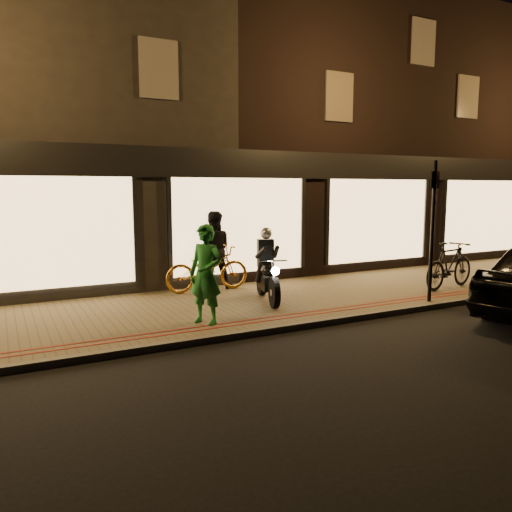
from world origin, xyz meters
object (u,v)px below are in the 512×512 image
(motorcycle, at_px, (267,273))
(person_green, at_px, (206,274))
(sign_post, at_px, (433,224))
(bicycle_gold, at_px, (207,269))

(motorcycle, bearing_deg, person_green, -132.77)
(sign_post, distance_m, person_green, 5.04)
(motorcycle, distance_m, sign_post, 3.66)
(motorcycle, height_order, sign_post, sign_post)
(motorcycle, bearing_deg, bicycle_gold, 132.51)
(bicycle_gold, xyz_separation_m, person_green, (-1.10, -2.67, 0.36))
(bicycle_gold, distance_m, person_green, 2.91)
(motorcycle, bearing_deg, sign_post, -12.10)
(person_green, bearing_deg, bicycle_gold, 122.21)
(motorcycle, height_order, bicycle_gold, motorcycle)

